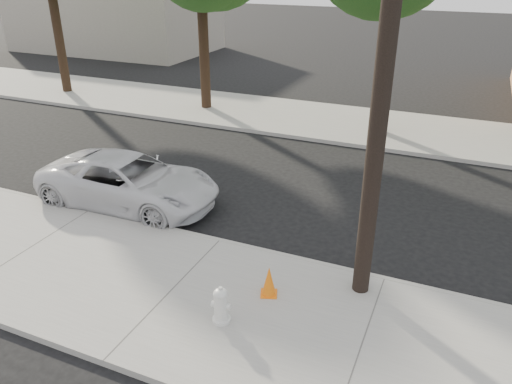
% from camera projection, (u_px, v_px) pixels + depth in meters
% --- Properties ---
extents(ground, '(120.00, 120.00, 0.00)m').
position_uv_depth(ground, '(254.00, 209.00, 14.02)').
color(ground, black).
rests_on(ground, ground).
extents(near_sidewalk, '(90.00, 4.40, 0.15)m').
position_uv_depth(near_sidewalk, '(172.00, 292.00, 10.43)').
color(near_sidewalk, gray).
rests_on(near_sidewalk, ground).
extents(far_sidewalk, '(90.00, 5.00, 0.15)m').
position_uv_depth(far_sidewalk, '(335.00, 122.00, 21.03)').
color(far_sidewalk, gray).
rests_on(far_sidewalk, ground).
extents(curb_near, '(90.00, 0.12, 0.16)m').
position_uv_depth(curb_near, '(220.00, 242.00, 12.25)').
color(curb_near, '#9E9B93').
rests_on(curb_near, ground).
extents(building_far, '(14.00, 8.00, 5.00)m').
position_uv_depth(building_far, '(115.00, 14.00, 36.71)').
color(building_far, gray).
rests_on(building_far, ground).
extents(utility_pole, '(1.40, 0.34, 9.00)m').
position_uv_depth(utility_pole, '(384.00, 70.00, 8.47)').
color(utility_pole, black).
rests_on(utility_pole, near_sidewalk).
extents(police_cruiser, '(5.23, 2.54, 1.43)m').
position_uv_depth(police_cruiser, '(129.00, 181.00, 14.01)').
color(police_cruiser, silver).
rests_on(police_cruiser, ground).
extents(fire_hydrant, '(0.39, 0.35, 0.73)m').
position_uv_depth(fire_hydrant, '(221.00, 306.00, 9.36)').
color(fire_hydrant, silver).
rests_on(fire_hydrant, near_sidewalk).
extents(traffic_cone, '(0.43, 0.43, 0.65)m').
position_uv_depth(traffic_cone, '(269.00, 281.00, 10.13)').
color(traffic_cone, orange).
rests_on(traffic_cone, near_sidewalk).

